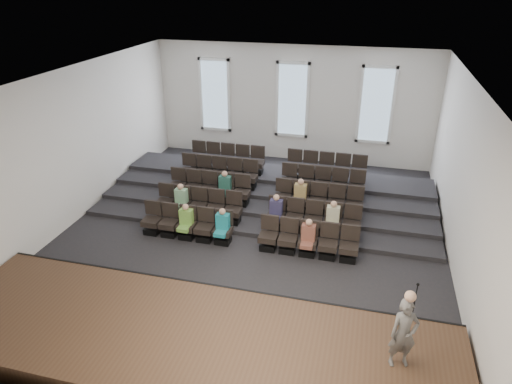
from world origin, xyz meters
TOP-DOWN VIEW (x-y plane):
  - ground at (0.00, 0.00)m, footprint 14.00×14.00m
  - ceiling at (0.00, 0.00)m, footprint 12.00×14.00m
  - wall_back at (0.00, 7.02)m, footprint 12.00×0.04m
  - wall_front at (0.00, -7.02)m, footprint 12.00×0.04m
  - wall_left at (-6.02, 0.00)m, footprint 0.04×14.00m
  - wall_right at (6.02, 0.00)m, footprint 0.04×14.00m
  - stage at (0.00, -5.10)m, footprint 11.80×3.60m
  - stage_lip at (0.00, -3.33)m, footprint 11.80×0.06m
  - risers at (0.00, 3.17)m, footprint 11.80×4.80m
  - seating_rows at (-0.00, 1.54)m, footprint 6.80×4.70m
  - windows at (0.00, 6.95)m, footprint 8.44×0.10m
  - audience at (0.00, 0.32)m, footprint 5.45×2.64m
  - speaker at (4.40, -4.82)m, footprint 0.66×0.53m
  - mic_stand at (4.61, -4.10)m, footprint 0.25×0.25m

SIDE VIEW (x-z plane):
  - ground at x=0.00m, z-range 0.00..0.00m
  - risers at x=0.00m, z-range -0.10..0.50m
  - stage at x=0.00m, z-range 0.00..0.50m
  - stage_lip at x=0.00m, z-range -0.01..0.51m
  - seating_rows at x=0.00m, z-range -0.15..1.52m
  - audience at x=0.00m, z-range 0.26..1.36m
  - mic_stand at x=4.61m, z-range 0.20..1.70m
  - speaker at x=4.40m, z-range 0.50..2.05m
  - wall_back at x=0.00m, z-range 0.00..5.00m
  - wall_front at x=0.00m, z-range 0.00..5.00m
  - wall_left at x=-6.02m, z-range 0.00..5.00m
  - wall_right at x=6.02m, z-range 0.00..5.00m
  - windows at x=0.00m, z-range 1.08..4.32m
  - ceiling at x=0.00m, z-range 5.00..5.02m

